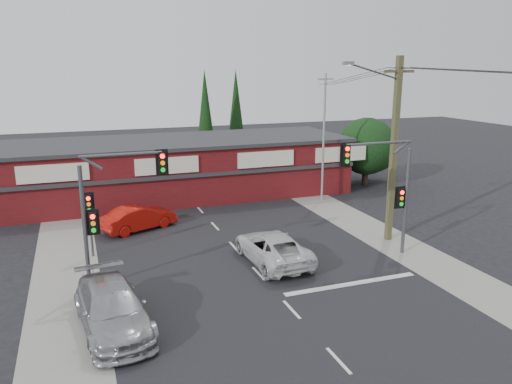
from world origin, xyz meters
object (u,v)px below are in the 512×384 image
object	(u,v)px
silver_suv	(113,309)
shop_building	(171,168)
utility_pole	(392,144)
white_suv	(273,248)
red_sedan	(139,218)

from	to	relation	value
silver_suv	shop_building	world-z (taller)	shop_building
utility_pole	white_suv	bearing A→B (deg)	-173.33
silver_suv	red_sedan	distance (m)	11.71
shop_building	utility_pole	distance (m)	17.15
white_suv	silver_suv	distance (m)	8.93
white_suv	silver_suv	xyz separation A→B (m)	(-7.97, -4.04, 0.06)
utility_pole	red_sedan	bearing A→B (deg)	152.72
silver_suv	red_sedan	size ratio (longest dim) A/B	1.26
silver_suv	shop_building	size ratio (longest dim) A/B	0.21
silver_suv	white_suv	bearing A→B (deg)	20.55
white_suv	shop_building	bearing A→B (deg)	-83.72
red_sedan	shop_building	bearing A→B (deg)	-47.60
white_suv	utility_pole	size ratio (longest dim) A/B	0.54
red_sedan	shop_building	size ratio (longest dim) A/B	0.16
red_sedan	white_suv	bearing A→B (deg)	-166.19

